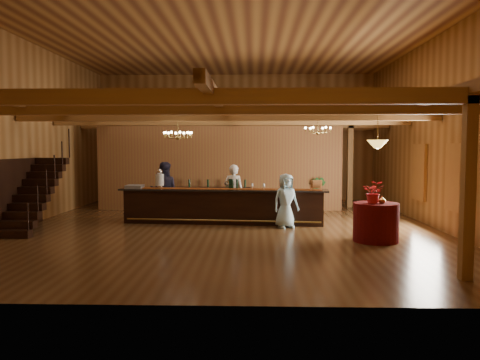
{
  "coord_description": "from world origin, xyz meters",
  "views": [
    {
      "loc": [
        0.78,
        -13.69,
        2.32
      ],
      "look_at": [
        0.36,
        0.64,
        1.32
      ],
      "focal_mm": 35.0,
      "sensor_mm": 36.0,
      "label": 1
    }
  ],
  "objects_px": {
    "round_table": "(376,222)",
    "beverage_dispenser": "(160,179)",
    "chandelier_left": "(178,135)",
    "staff_second": "(164,190)",
    "tasting_bar": "(223,206)",
    "bartender": "(234,192)",
    "guest": "(286,201)",
    "backbar_shelf": "(208,199)",
    "chandelier_right": "(318,130)",
    "raffle_drum": "(316,184)",
    "pendant_lamp": "(377,144)",
    "floor_plant": "(316,194)"
  },
  "relations": [
    {
      "from": "tasting_bar",
      "to": "beverage_dispenser",
      "type": "bearing_deg",
      "value": 178.51
    },
    {
      "from": "chandelier_left",
      "to": "guest",
      "type": "xyz_separation_m",
      "value": [
        3.09,
        0.12,
        -1.9
      ]
    },
    {
      "from": "backbar_shelf",
      "to": "chandelier_left",
      "type": "height_order",
      "value": "chandelier_left"
    },
    {
      "from": "backbar_shelf",
      "to": "chandelier_right",
      "type": "height_order",
      "value": "chandelier_right"
    },
    {
      "from": "tasting_bar",
      "to": "chandelier_left",
      "type": "distance_m",
      "value": 2.61
    },
    {
      "from": "bartender",
      "to": "round_table",
      "type": "bearing_deg",
      "value": 151.27
    },
    {
      "from": "round_table",
      "to": "beverage_dispenser",
      "type": "bearing_deg",
      "value": 154.43
    },
    {
      "from": "bartender",
      "to": "floor_plant",
      "type": "distance_m",
      "value": 3.72
    },
    {
      "from": "round_table",
      "to": "bartender",
      "type": "relative_size",
      "value": 0.62
    },
    {
      "from": "backbar_shelf",
      "to": "floor_plant",
      "type": "height_order",
      "value": "floor_plant"
    },
    {
      "from": "chandelier_right",
      "to": "guest",
      "type": "relative_size",
      "value": 0.51
    },
    {
      "from": "beverage_dispenser",
      "to": "round_table",
      "type": "relative_size",
      "value": 0.54
    },
    {
      "from": "backbar_shelf",
      "to": "raffle_drum",
      "type": "bearing_deg",
      "value": -42.09
    },
    {
      "from": "tasting_bar",
      "to": "guest",
      "type": "xyz_separation_m",
      "value": [
        1.87,
        -0.74,
        0.25
      ]
    },
    {
      "from": "bartender",
      "to": "guest",
      "type": "relative_size",
      "value": 1.13
    },
    {
      "from": "tasting_bar",
      "to": "bartender",
      "type": "height_order",
      "value": "bartender"
    },
    {
      "from": "chandelier_left",
      "to": "bartender",
      "type": "xyz_separation_m",
      "value": [
        1.52,
        1.64,
        -1.79
      ]
    },
    {
      "from": "beverage_dispenser",
      "to": "chandelier_left",
      "type": "xyz_separation_m",
      "value": [
        0.75,
        -1.07,
        1.34
      ]
    },
    {
      "from": "beverage_dispenser",
      "to": "staff_second",
      "type": "xyz_separation_m",
      "value": [
        0.01,
        0.61,
        -0.42
      ]
    },
    {
      "from": "round_table",
      "to": "pendant_lamp",
      "type": "bearing_deg",
      "value": 180.0
    },
    {
      "from": "pendant_lamp",
      "to": "bartender",
      "type": "relative_size",
      "value": 0.51
    },
    {
      "from": "chandelier_left",
      "to": "pendant_lamp",
      "type": "distance_m",
      "value": 5.48
    },
    {
      "from": "backbar_shelf",
      "to": "beverage_dispenser",
      "type": "bearing_deg",
      "value": -117.14
    },
    {
      "from": "backbar_shelf",
      "to": "guest",
      "type": "distance_m",
      "value": 4.38
    },
    {
      "from": "chandelier_right",
      "to": "guest",
      "type": "height_order",
      "value": "chandelier_right"
    },
    {
      "from": "raffle_drum",
      "to": "round_table",
      "type": "relative_size",
      "value": 0.31
    },
    {
      "from": "backbar_shelf",
      "to": "round_table",
      "type": "height_order",
      "value": "round_table"
    },
    {
      "from": "raffle_drum",
      "to": "guest",
      "type": "bearing_deg",
      "value": -154.07
    },
    {
      "from": "raffle_drum",
      "to": "chandelier_right",
      "type": "height_order",
      "value": "chandelier_right"
    },
    {
      "from": "floor_plant",
      "to": "staff_second",
      "type": "bearing_deg",
      "value": -156.98
    },
    {
      "from": "raffle_drum",
      "to": "floor_plant",
      "type": "bearing_deg",
      "value": 82.34
    },
    {
      "from": "raffle_drum",
      "to": "pendant_lamp",
      "type": "height_order",
      "value": "pendant_lamp"
    },
    {
      "from": "bartender",
      "to": "staff_second",
      "type": "xyz_separation_m",
      "value": [
        -2.26,
        0.04,
        0.04
      ]
    },
    {
      "from": "chandelier_left",
      "to": "staff_second",
      "type": "distance_m",
      "value": 2.54
    },
    {
      "from": "tasting_bar",
      "to": "backbar_shelf",
      "type": "relative_size",
      "value": 2.05
    },
    {
      "from": "chandelier_left",
      "to": "chandelier_right",
      "type": "distance_m",
      "value": 4.29
    },
    {
      "from": "beverage_dispenser",
      "to": "chandelier_right",
      "type": "xyz_separation_m",
      "value": [
        4.88,
        0.08,
        1.52
      ]
    },
    {
      "from": "chandelier_left",
      "to": "bartender",
      "type": "bearing_deg",
      "value": 47.25
    },
    {
      "from": "beverage_dispenser",
      "to": "raffle_drum",
      "type": "bearing_deg",
      "value": -6.02
    },
    {
      "from": "backbar_shelf",
      "to": "floor_plant",
      "type": "bearing_deg",
      "value": 2.8
    },
    {
      "from": "tasting_bar",
      "to": "chandelier_right",
      "type": "xyz_separation_m",
      "value": [
        2.9,
        0.3,
        2.32
      ]
    },
    {
      "from": "round_table",
      "to": "guest",
      "type": "height_order",
      "value": "guest"
    },
    {
      "from": "round_table",
      "to": "chandelier_right",
      "type": "xyz_separation_m",
      "value": [
        -1.06,
        2.92,
        2.38
      ]
    },
    {
      "from": "chandelier_right",
      "to": "beverage_dispenser",
      "type": "bearing_deg",
      "value": -179.01
    },
    {
      "from": "beverage_dispenser",
      "to": "bartender",
      "type": "relative_size",
      "value": 0.34
    },
    {
      "from": "chandelier_left",
      "to": "pendant_lamp",
      "type": "xyz_separation_m",
      "value": [
        5.18,
        -1.77,
        -0.28
      ]
    },
    {
      "from": "chandelier_right",
      "to": "guest",
      "type": "distance_m",
      "value": 2.54
    },
    {
      "from": "bartender",
      "to": "staff_second",
      "type": "bearing_deg",
      "value": 13.08
    },
    {
      "from": "chandelier_right",
      "to": "bartender",
      "type": "height_order",
      "value": "chandelier_right"
    },
    {
      "from": "guest",
      "to": "floor_plant",
      "type": "distance_m",
      "value": 4.03
    }
  ]
}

